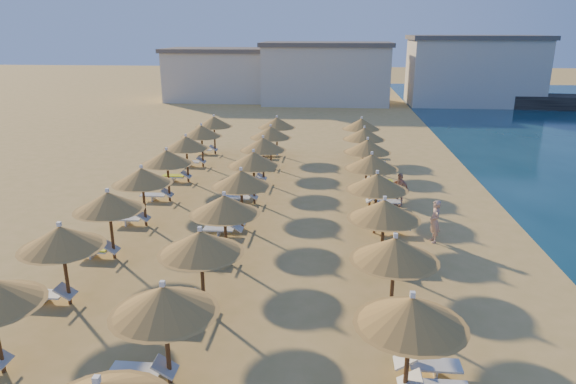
# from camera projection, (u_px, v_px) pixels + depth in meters

# --- Properties ---
(ground) EXTENTS (220.00, 220.00, 0.00)m
(ground) POSITION_uv_depth(u_px,v_px,m) (302.00, 252.00, 21.19)
(ground) COLOR tan
(ground) RESTS_ON ground
(jetty) EXTENTS (30.25, 6.99, 1.50)m
(jetty) POSITION_uv_depth(u_px,v_px,m) (566.00, 102.00, 59.16)
(jetty) COLOR black
(jetty) RESTS_ON ground
(hotel_blocks) EXTENTS (45.89, 10.38, 8.10)m
(hotel_blocks) POSITION_uv_depth(u_px,v_px,m) (349.00, 72.00, 63.19)
(hotel_blocks) COLOR beige
(hotel_blocks) RESTS_ON ground
(parasol_row_east) EXTENTS (2.75, 35.25, 2.93)m
(parasol_row_east) POSITION_uv_depth(u_px,v_px,m) (380.00, 196.00, 20.70)
(parasol_row_east) COLOR brown
(parasol_row_east) RESTS_ON ground
(parasol_row_west) EXTENTS (2.75, 35.25, 2.93)m
(parasol_row_west) POSITION_uv_depth(u_px,v_px,m) (233.00, 192.00, 21.21)
(parasol_row_west) COLOR brown
(parasol_row_west) RESTS_ON ground
(parasol_row_inland) EXTENTS (2.75, 28.03, 2.93)m
(parasol_row_inland) POSITION_uv_depth(u_px,v_px,m) (155.00, 167.00, 25.03)
(parasol_row_inland) COLOR brown
(parasol_row_inland) RESTS_ON ground
(loungers) EXTENTS (13.73, 33.09, 0.66)m
(loungers) POSITION_uv_depth(u_px,v_px,m) (265.00, 233.00, 22.28)
(loungers) COLOR silver
(loungers) RESTS_ON ground
(beachgoer_a) EXTENTS (0.52, 0.73, 1.87)m
(beachgoer_a) POSITION_uv_depth(u_px,v_px,m) (435.00, 221.00, 21.92)
(beachgoer_a) COLOR tan
(beachgoer_a) RESTS_ON ground
(beachgoer_c) EXTENTS (1.10, 0.88, 1.75)m
(beachgoer_c) POSITION_uv_depth(u_px,v_px,m) (399.00, 189.00, 26.49)
(beachgoer_c) COLOR tan
(beachgoer_c) RESTS_ON ground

